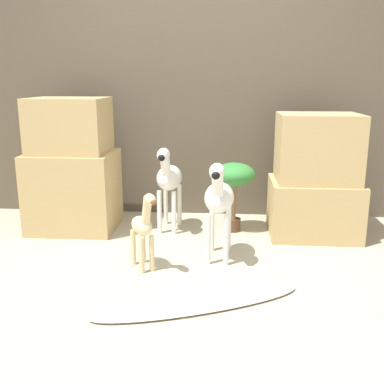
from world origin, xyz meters
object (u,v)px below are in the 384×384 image
Objects in this scene: giraffe_figurine at (143,227)px; surfboard at (196,302)px; zebra_left at (169,178)px; potted_palm_front at (234,178)px; zebra_right at (219,198)px.

surfboard is (0.39, -0.48, -0.29)m from giraffe_figurine.
zebra_left is 1.25× the size of potted_palm_front.
surfboard is at bearing -76.01° from zebra_left.
zebra_right is 1.31× the size of giraffe_figurine.
zebra_left reaches higher than giraffe_figurine.
zebra_right is 0.83m from surfboard.
surfboard is at bearing -99.58° from potted_palm_front.
zebra_right reaches higher than giraffe_figurine.
potted_palm_front is (0.12, 0.64, 0.00)m from zebra_right.
zebra_left is at bearing 85.59° from giraffe_figurine.
zebra_right is at bearing -55.05° from zebra_left.
zebra_left is 0.58× the size of surfboard.
zebra_left is 1.43m from surfboard.
potted_palm_front reaches higher than surfboard.
giraffe_figurine is (-0.50, -0.21, -0.15)m from zebra_right.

